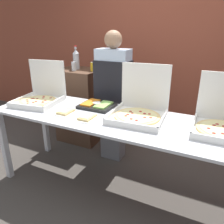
# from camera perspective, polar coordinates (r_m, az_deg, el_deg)

# --- Properties ---
(ground_plane) EXTENTS (16.00, 16.00, 0.00)m
(ground_plane) POSITION_cam_1_polar(r_m,az_deg,el_deg) (2.57, 0.00, -19.38)
(ground_plane) COLOR #423D38
(brick_wall_behind) EXTENTS (10.00, 0.06, 2.80)m
(brick_wall_behind) POSITION_cam_1_polar(r_m,az_deg,el_deg) (3.58, 12.44, 16.29)
(brick_wall_behind) COLOR brown
(brick_wall_behind) RESTS_ON ground_plane
(buffet_table) EXTENTS (2.50, 0.76, 0.86)m
(buffet_table) POSITION_cam_1_polar(r_m,az_deg,el_deg) (2.16, 0.00, -3.72)
(buffet_table) COLOR silver
(buffet_table) RESTS_ON ground_plane
(pizza_box_far_right) EXTENTS (0.53, 0.54, 0.46)m
(pizza_box_far_right) POSITION_cam_1_polar(r_m,az_deg,el_deg) (2.65, -18.20, 4.16)
(pizza_box_far_right) COLOR white
(pizza_box_far_right) RESTS_ON buffet_table
(pizza_box_near_right) EXTENTS (0.52, 0.53, 0.49)m
(pizza_box_near_right) POSITION_cam_1_polar(r_m,az_deg,el_deg) (2.10, 7.16, 0.91)
(pizza_box_near_right) COLOR white
(pizza_box_near_right) RESTS_ON buffet_table
(pizza_box_near_left) EXTENTS (0.46, 0.48, 0.46)m
(pizza_box_near_left) POSITION_cam_1_polar(r_m,az_deg,el_deg) (2.03, 27.01, -2.20)
(pizza_box_near_left) COLOR white
(pizza_box_near_left) RESTS_ON buffet_table
(paper_plate_front_right) EXTENTS (0.23, 0.23, 0.03)m
(paper_plate_front_right) POSITION_cam_1_polar(r_m,az_deg,el_deg) (2.25, -11.96, 0.02)
(paper_plate_front_right) COLOR white
(paper_plate_front_right) RESTS_ON buffet_table
(paper_plate_front_left) EXTENTS (0.24, 0.24, 0.03)m
(paper_plate_front_left) POSITION_cam_1_polar(r_m,az_deg,el_deg) (2.08, -6.51, -1.44)
(paper_plate_front_left) COLOR white
(paper_plate_front_left) RESTS_ON buffet_table
(veggie_tray) EXTENTS (0.36, 0.29, 0.05)m
(veggie_tray) POSITION_cam_1_polar(r_m,az_deg,el_deg) (2.38, -3.95, 1.80)
(veggie_tray) COLOR black
(veggie_tray) RESTS_ON buffet_table
(sideboard_podium) EXTENTS (0.63, 0.53, 1.11)m
(sideboard_podium) POSITION_cam_1_polar(r_m,az_deg,el_deg) (3.40, -8.15, 1.73)
(sideboard_podium) COLOR #4C3323
(sideboard_podium) RESTS_ON ground_plane
(soda_bottle) EXTENTS (0.09, 0.09, 0.33)m
(soda_bottle) POSITION_cam_1_polar(r_m,az_deg,el_deg) (3.28, -9.36, 13.50)
(soda_bottle) COLOR #B7BCC1
(soda_bottle) RESTS_ON sideboard_podium
(soda_can_silver) EXTENTS (0.07, 0.07, 0.12)m
(soda_can_silver) POSITION_cam_1_polar(r_m,az_deg,el_deg) (3.16, -9.93, 11.68)
(soda_can_silver) COLOR silver
(soda_can_silver) RESTS_ON sideboard_podium
(soda_can_colored) EXTENTS (0.07, 0.07, 0.12)m
(soda_can_colored) POSITION_cam_1_polar(r_m,az_deg,el_deg) (3.09, -5.04, 11.71)
(soda_can_colored) COLOR gold
(soda_can_colored) RESTS_ON sideboard_podium
(person_server_vest) EXTENTS (0.42, 0.24, 1.65)m
(person_server_vest) POSITION_cam_1_polar(r_m,az_deg,el_deg) (2.74, 0.30, 5.33)
(person_server_vest) COLOR slate
(person_server_vest) RESTS_ON ground_plane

